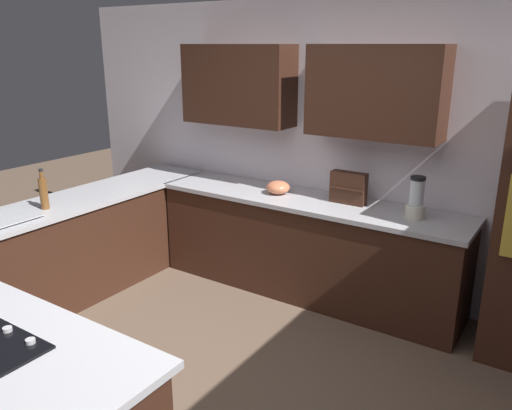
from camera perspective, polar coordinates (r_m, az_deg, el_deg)
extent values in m
plane|color=brown|center=(3.61, -7.08, -20.24)|extent=(14.00, 14.00, 0.00)
cube|color=silver|center=(4.73, 9.10, 6.23)|extent=(6.00, 0.10, 2.60)
cube|color=#381E14|center=(4.30, 13.13, 12.16)|extent=(1.10, 0.34, 0.73)
cube|color=#381E14|center=(4.94, -2.01, 13.21)|extent=(1.10, 0.34, 0.73)
cube|color=#381E14|center=(4.69, 5.53, -4.82)|extent=(2.80, 0.60, 0.86)
cube|color=#B2B2B7|center=(4.54, 5.69, 0.44)|extent=(2.84, 0.64, 0.04)
cube|color=#381E14|center=(4.93, -19.37, -4.67)|extent=(0.60, 2.90, 0.86)
cube|color=#B2B2B7|center=(4.79, -19.91, 0.34)|extent=(0.64, 2.94, 0.04)
cube|color=#515456|center=(4.47, -25.96, -1.19)|extent=(0.40, 0.30, 0.02)
cylinder|color=#B2B2B7|center=(2.59, -23.79, -13.68)|extent=(0.04, 0.04, 0.02)
cylinder|color=#B2B2B7|center=(2.73, -25.91, -12.33)|extent=(0.04, 0.04, 0.02)
cylinder|color=beige|center=(4.18, 17.25, -0.70)|extent=(0.15, 0.15, 0.11)
cylinder|color=silver|center=(4.14, 17.45, 1.34)|extent=(0.11, 0.11, 0.20)
cylinder|color=black|center=(4.11, 17.59, 2.86)|extent=(0.12, 0.12, 0.03)
ellipsoid|color=#CC724C|center=(4.66, 2.46, 1.97)|extent=(0.22, 0.22, 0.12)
cube|color=#381E14|center=(4.43, 10.24, 1.90)|extent=(0.31, 0.10, 0.27)
cube|color=#381E14|center=(4.38, 9.95, 1.74)|extent=(0.29, 0.02, 0.02)
cylinder|color=brown|center=(4.55, -22.53, 1.16)|extent=(0.07, 0.07, 0.26)
cylinder|color=brown|center=(4.51, -22.76, 3.11)|extent=(0.03, 0.03, 0.06)
cylinder|color=black|center=(4.51, -22.82, 3.60)|extent=(0.03, 0.03, 0.02)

